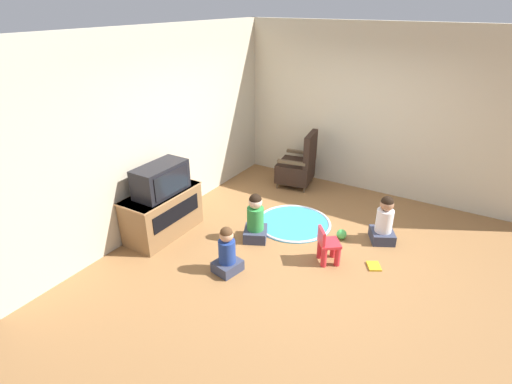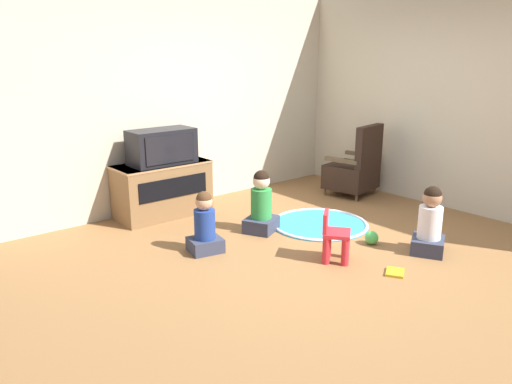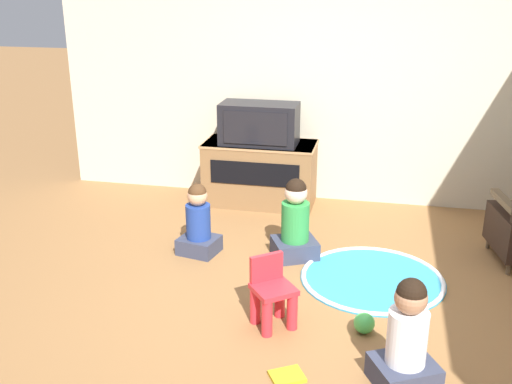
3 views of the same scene
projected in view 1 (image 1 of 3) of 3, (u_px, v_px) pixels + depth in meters
The scene contains 13 objects.
ground_plane at pixel (311, 247), 5.52m from camera, with size 30.00×30.00×0.00m, color olive.
wall_back at pixel (159, 129), 5.76m from camera, with size 5.36×0.12×2.81m.
wall_right at pixel (391, 114), 6.54m from camera, with size 0.12×5.40×2.81m.
tv_cabinet at pixel (163, 212), 5.71m from camera, with size 1.16×0.55×0.66m.
television at pixel (161, 179), 5.46m from camera, with size 0.78×0.40×0.42m.
black_armchair at pixel (298, 166), 7.22m from camera, with size 0.72×0.70×1.01m.
yellow_kid_chair at pixel (328, 247), 5.14m from camera, with size 0.37×0.37×0.49m.
play_mat at pixel (294, 223), 6.11m from camera, with size 1.14×1.14×0.04m.
child_watching_left at pixel (227, 253), 4.93m from camera, with size 0.37×0.34×0.64m.
child_watching_center at pixel (384, 222), 5.55m from camera, with size 0.46×0.44×0.70m.
child_watching_right at pixel (255, 220), 5.60m from camera, with size 0.46×0.44×0.71m.
toy_ball at pixel (342, 234), 5.70m from camera, with size 0.14×0.14×0.14m.
book at pixel (374, 266), 5.12m from camera, with size 0.25×0.24×0.02m.
Camera 1 is at (-4.36, -1.75, 3.10)m, focal length 28.00 mm.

